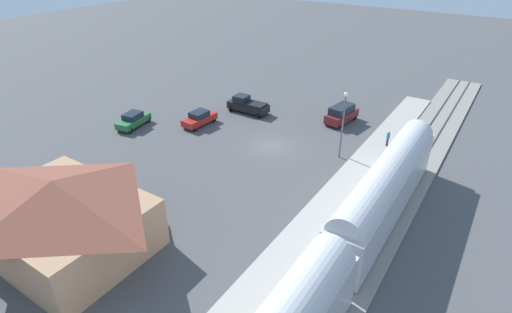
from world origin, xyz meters
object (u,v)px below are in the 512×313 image
Objects in this scene: station_building at (61,214)px; pedestrian_on_platform at (388,137)px; sedan_red at (199,118)px; light_pole_near_platform at (344,117)px; sedan_green at (133,120)px; passenger_train at (337,258)px; pickup_black at (247,105)px; suv_maroon at (342,114)px.

pedestrian_on_platform is (-14.67, -28.41, -1.72)m from station_building.
pedestrian_on_platform is at bearing -117.32° from station_building.
sedan_red is 0.65× the size of light_pole_near_platform.
light_pole_near_platform is (3.47, 4.68, 3.24)m from pedestrian_on_platform.
passenger_train is at bearing 160.87° from sedan_green.
passenger_train is 22.21× the size of pedestrian_on_platform.
light_pole_near_platform reaches higher than pedestrian_on_platform.
station_building is at bearing 97.02° from pickup_black.
pedestrian_on_platform is 0.33× the size of suv_maroon.
suv_maroon is at bearing -103.81° from station_building.
pickup_black is (18.17, 0.02, -0.25)m from pedestrian_on_platform.
light_pole_near_platform is (-23.63, -6.45, 3.64)m from sedan_green.
station_building is 28.67m from pickup_black.
pickup_black is 0.77× the size of light_pole_near_platform.
sedan_green is 1.03× the size of sedan_red.
light_pole_near_platform is at bearing 162.43° from pickup_black.
sedan_green is (27.11, 11.13, -0.40)m from pedestrian_on_platform.
station_building is 32.02m from pedestrian_on_platform.
pickup_black is at bearing -128.82° from sedan_green.
passenger_train is 22.00m from pedestrian_on_platform.
suv_maroon is at bearing -28.24° from pedestrian_on_platform.
passenger_train is at bearing 98.72° from pedestrian_on_platform.
suv_maroon reaches higher than sedan_red.
passenger_train is 28.63m from sedan_red.
pedestrian_on_platform is at bearing -81.28° from passenger_train.
pickup_black is (21.50, -21.66, -1.83)m from passenger_train.
suv_maroon is (-7.88, -32.06, -1.85)m from station_building.
sedan_red is at bearing 67.58° from pickup_black.
pedestrian_on_platform is 0.24× the size of light_pole_near_platform.
sedan_red is (24.14, -15.26, -1.98)m from passenger_train.
suv_maroon is at bearing -162.10° from pickup_black.
pickup_black is (11.37, 3.67, -0.12)m from suv_maroon.
pedestrian_on_platform is at bearing -126.60° from light_pole_near_platform.
station_building reaches higher than sedan_green.
passenger_train is at bearing -159.53° from station_building.
passenger_train is 18.39m from light_pole_near_platform.
passenger_train reaches higher than pedestrian_on_platform.
sedan_green is 14.26m from pickup_black.
suv_maroon is (10.12, -25.34, -1.71)m from passenger_train.
suv_maroon is 17.26m from sedan_red.
pedestrian_on_platform is 0.36× the size of sedan_green.
light_pole_near_platform reaches higher than passenger_train.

